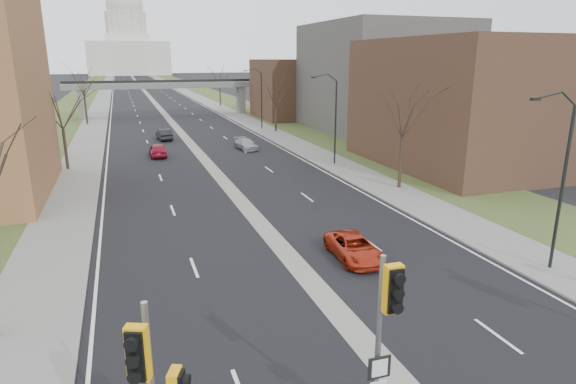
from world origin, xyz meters
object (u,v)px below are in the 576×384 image
car_left_near (158,150)px  car_right_near (354,247)px  signal_pole_median (386,323)px  car_right_mid (246,144)px  car_left_far (164,134)px

car_left_near → car_right_near: 32.39m
signal_pole_median → car_right_mid: signal_pole_median is taller
signal_pole_median → car_left_far: bearing=92.3°
signal_pole_median → car_right_mid: bearing=81.8°
car_left_far → car_left_near: bearing=75.9°
signal_pole_median → car_right_near: 13.34m
car_right_mid → car_right_near: bearing=-100.7°
signal_pole_median → car_left_far: size_ratio=1.30×
car_left_far → car_right_near: 42.91m
car_left_near → car_right_near: bearing=103.5°
car_left_far → car_right_near: bearing=92.2°
signal_pole_median → car_right_mid: 45.16m
car_left_far → car_right_mid: (8.34, -9.95, -0.08)m
signal_pole_median → car_right_near: (5.19, 11.85, -3.25)m
signal_pole_median → car_left_near: bearing=94.6°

